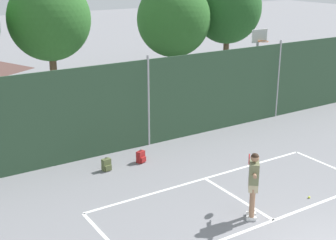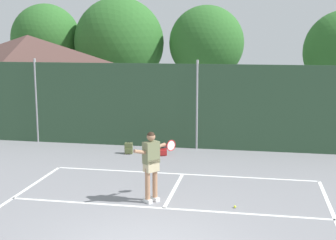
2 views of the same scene
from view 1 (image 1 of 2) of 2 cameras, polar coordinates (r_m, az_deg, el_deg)
name	(u,v)px [view 1 (image 1 of 2)]	position (r m, az deg, el deg)	size (l,w,h in m)	color
chainlink_fence	(148,103)	(17.15, -2.39, 2.06)	(26.09, 0.09, 3.37)	#2D4C33
basketball_hoop	(258,56)	(22.82, 10.80, 7.64)	(0.90, 0.67, 3.55)	#9E9EA3
treeline_backdrop	(59,20)	(24.36, -13.00, 11.74)	(24.69, 4.57, 6.40)	brown
tennis_player	(253,180)	(12.48, 10.29, -7.12)	(0.89, 1.20, 1.85)	silver
tennis_ball	(309,197)	(14.33, 16.70, -8.94)	(0.07, 0.07, 0.07)	#CCE033
backpack_olive	(107,165)	(15.55, -7.44, -5.41)	(0.30, 0.27, 0.46)	#566038
backpack_red	(141,157)	(16.06, -3.29, -4.49)	(0.33, 0.32, 0.46)	maroon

